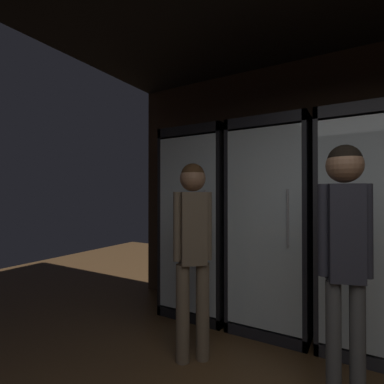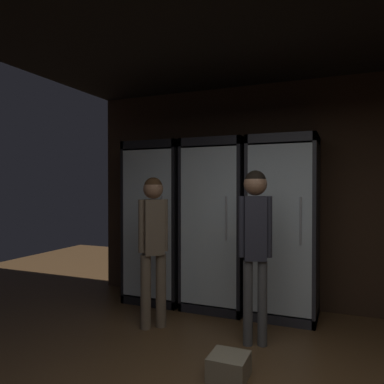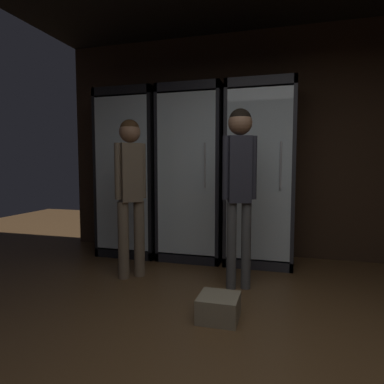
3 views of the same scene
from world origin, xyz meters
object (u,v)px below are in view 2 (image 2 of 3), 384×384
(cooler_center, at_px, (284,228))
(shopper_near, at_px, (255,231))
(wine_crate_floor, at_px, (229,366))
(cooler_far_left, at_px, (160,222))
(shopper_far, at_px, (153,236))
(cooler_left, at_px, (218,225))

(cooler_center, bearing_deg, shopper_near, -97.32)
(shopper_near, xyz_separation_m, wine_crate_floor, (-0.05, -0.67, -0.99))
(cooler_center, distance_m, shopper_near, 0.96)
(cooler_center, height_order, shopper_near, cooler_center)
(cooler_far_left, distance_m, shopper_near, 1.78)
(cooler_center, xyz_separation_m, shopper_far, (-1.22, -0.93, -0.04))
(cooler_far_left, relative_size, wine_crate_floor, 7.03)
(shopper_near, height_order, shopper_far, shopper_near)
(cooler_center, bearing_deg, shopper_far, -142.62)
(cooler_left, bearing_deg, shopper_near, -54.02)
(cooler_center, height_order, wine_crate_floor, cooler_center)
(cooler_left, xyz_separation_m, shopper_far, (-0.41, -0.93, -0.04))
(shopper_far, relative_size, wine_crate_floor, 5.41)
(cooler_far_left, xyz_separation_m, cooler_center, (1.62, -0.00, -0.01))
(shopper_far, xyz_separation_m, wine_crate_floor, (1.04, -0.69, -0.88))
(cooler_center, relative_size, shopper_near, 1.26)
(shopper_near, relative_size, shopper_far, 1.03)
(cooler_far_left, bearing_deg, shopper_near, -32.33)
(shopper_near, distance_m, wine_crate_floor, 1.20)
(cooler_center, xyz_separation_m, wine_crate_floor, (-0.18, -1.62, -0.92))
(cooler_left, xyz_separation_m, wine_crate_floor, (0.64, -1.62, -0.93))
(cooler_center, height_order, shopper_far, cooler_center)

